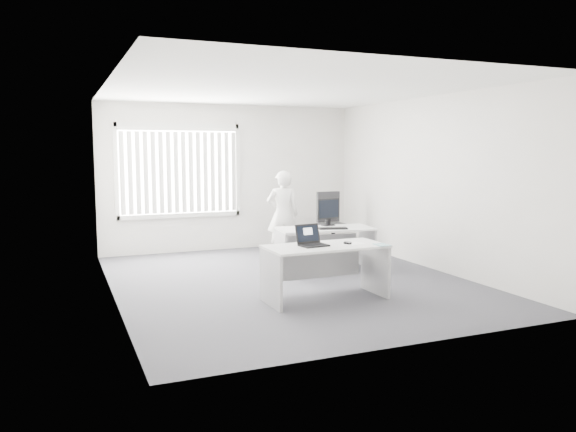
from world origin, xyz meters
name	(u,v)px	position (x,y,z in m)	size (l,w,h in m)	color
ground	(289,281)	(0.00, 0.00, 0.00)	(6.00, 6.00, 0.00)	#53525A
wall_back	(230,178)	(0.00, 3.00, 1.40)	(5.00, 0.02, 2.80)	silver
wall_front	(409,206)	(0.00, -3.00, 1.40)	(5.00, 0.02, 2.80)	silver
wall_left	(110,192)	(-2.50, 0.00, 1.40)	(0.02, 6.00, 2.80)	silver
wall_right	(431,183)	(2.50, 0.00, 1.40)	(0.02, 6.00, 2.80)	silver
ceiling	(290,89)	(0.00, 0.00, 2.80)	(5.00, 6.00, 0.02)	white
window	(179,171)	(-1.00, 2.96, 1.55)	(2.32, 0.06, 1.76)	silver
blinds	(180,172)	(-1.00, 2.90, 1.52)	(2.20, 0.10, 1.50)	white
desk_near	(325,260)	(0.04, -1.12, 0.51)	(1.58, 0.77, 0.71)	white
desk_far	(325,240)	(0.82, 0.48, 0.50)	(1.59, 0.88, 0.69)	white
office_chair	(332,233)	(1.72, 2.00, 0.35)	(0.66, 0.66, 1.14)	black
person	(283,214)	(0.59, 1.73, 0.79)	(0.57, 0.38, 1.57)	silver
laptop	(314,236)	(-0.13, -1.13, 0.85)	(0.35, 0.31, 0.27)	black
paper_sheet	(354,244)	(0.44, -1.15, 0.71)	(0.26, 0.19, 0.00)	white
mouse	(348,243)	(0.34, -1.15, 0.73)	(0.06, 0.09, 0.04)	#BAB9BC
booklet	(382,245)	(0.72, -1.39, 0.72)	(0.15, 0.22, 0.01)	white
keyboard	(333,228)	(0.87, 0.30, 0.70)	(0.45, 0.15, 0.02)	black
monitor	(328,212)	(0.99, 0.71, 0.92)	(0.45, 0.13, 0.45)	black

